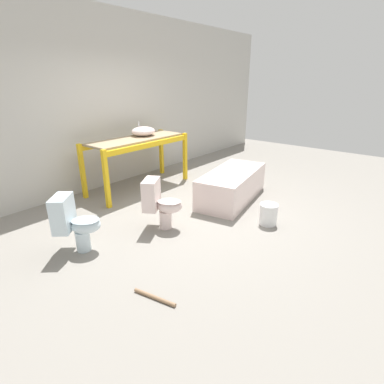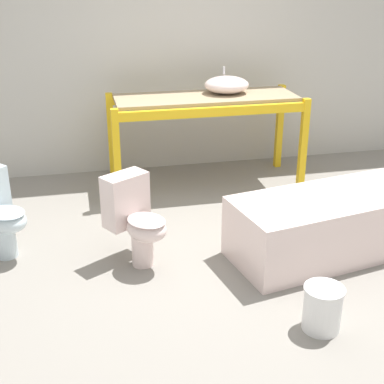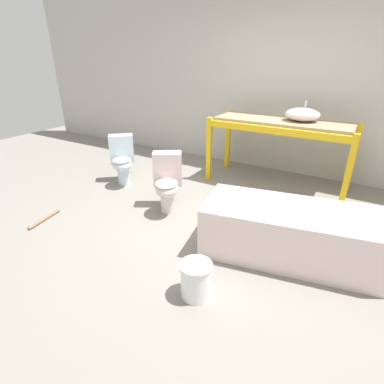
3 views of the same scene
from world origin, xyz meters
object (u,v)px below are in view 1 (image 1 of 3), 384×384
at_px(sink_basin, 143,131).
at_px(toilet_near, 160,202).
at_px(bathtub_main, 232,183).
at_px(bucket_white, 268,214).
at_px(toilet_far, 74,221).

distance_m(sink_basin, toilet_near, 2.08).
bearing_deg(bathtub_main, sink_basin, 91.38).
distance_m(sink_basin, bucket_white, 2.86).
xyz_separation_m(sink_basin, toilet_near, (-1.17, -1.59, -0.66)).
bearing_deg(bucket_white, toilet_far, 145.23).
height_order(toilet_near, toilet_far, same).
xyz_separation_m(sink_basin, bathtub_main, (0.39, -1.78, -0.76)).
height_order(bathtub_main, bucket_white, bathtub_main).
height_order(sink_basin, toilet_far, sink_basin).
bearing_deg(toilet_near, toilet_far, 129.74).
xyz_separation_m(toilet_near, bucket_white, (1.07, -1.13, -0.23)).
xyz_separation_m(bathtub_main, bucket_white, (-0.49, -0.93, -0.13)).
height_order(sink_basin, bucket_white, sink_basin).
bearing_deg(toilet_far, bucket_white, -76.24).
xyz_separation_m(sink_basin, toilet_far, (-2.25, -1.22, -0.66)).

